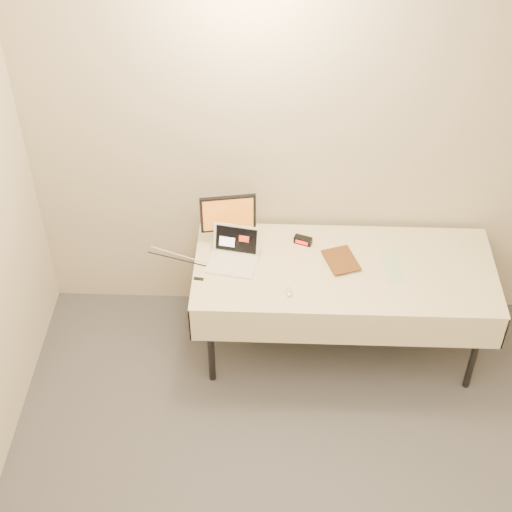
{
  "coord_description": "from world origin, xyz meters",
  "views": [
    {
      "loc": [
        -0.42,
        -1.53,
        3.99
      ],
      "look_at": [
        -0.55,
        1.99,
        0.86
      ],
      "focal_mm": 55.0,
      "sensor_mm": 36.0,
      "label": 1
    }
  ],
  "objects_px": {
    "table": "(344,275)",
    "book": "(329,250)",
    "laptop": "(234,254)",
    "monitor": "(228,216)"
  },
  "relations": [
    {
      "from": "laptop",
      "to": "monitor",
      "type": "bearing_deg",
      "value": 113.88
    },
    {
      "from": "table",
      "to": "book",
      "type": "bearing_deg",
      "value": 170.51
    },
    {
      "from": "laptop",
      "to": "book",
      "type": "bearing_deg",
      "value": 7.86
    },
    {
      "from": "monitor",
      "to": "book",
      "type": "height_order",
      "value": "monitor"
    },
    {
      "from": "monitor",
      "to": "book",
      "type": "relative_size",
      "value": 1.5
    },
    {
      "from": "laptop",
      "to": "book",
      "type": "distance_m",
      "value": 0.58
    },
    {
      "from": "table",
      "to": "book",
      "type": "height_order",
      "value": "book"
    },
    {
      "from": "table",
      "to": "monitor",
      "type": "height_order",
      "value": "monitor"
    },
    {
      "from": "table",
      "to": "book",
      "type": "xyz_separation_m",
      "value": [
        -0.11,
        0.02,
        0.18
      ]
    },
    {
      "from": "table",
      "to": "laptop",
      "type": "relative_size",
      "value": 5.55
    }
  ]
}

